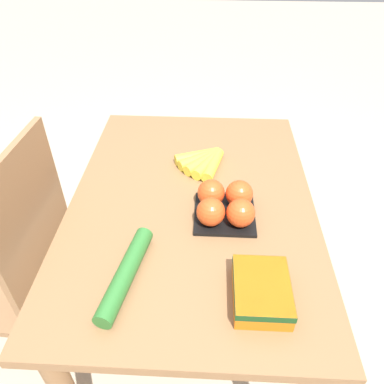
{
  "coord_description": "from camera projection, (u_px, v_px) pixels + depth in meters",
  "views": [
    {
      "loc": [
        -0.88,
        -0.05,
        1.51
      ],
      "look_at": [
        0.0,
        0.0,
        0.78
      ],
      "focal_mm": 35.0,
      "sensor_mm": 36.0,
      "label": 1
    }
  ],
  "objects": [
    {
      "name": "cucumber_near",
      "position": [
        126.0,
        273.0,
        0.91
      ],
      "size": [
        0.28,
        0.1,
        0.05
      ],
      "color": "#2D702D",
      "rests_on": "dining_table"
    },
    {
      "name": "carrot_bag",
      "position": [
        262.0,
        290.0,
        0.86
      ],
      "size": [
        0.17,
        0.13,
        0.05
      ],
      "color": "orange",
      "rests_on": "dining_table"
    },
    {
      "name": "tomato_pack",
      "position": [
        225.0,
        204.0,
        1.07
      ],
      "size": [
        0.18,
        0.18,
        0.09
      ],
      "color": "black",
      "rests_on": "dining_table"
    },
    {
      "name": "banana_bunch",
      "position": [
        205.0,
        161.0,
        1.28
      ],
      "size": [
        0.18,
        0.17,
        0.04
      ],
      "color": "brown",
      "rests_on": "dining_table"
    },
    {
      "name": "chair",
      "position": [
        16.0,
        269.0,
        1.25
      ],
      "size": [
        0.44,
        0.43,
        0.98
      ],
      "rotation": [
        0.0,
        0.0,
        3.08
      ],
      "color": "#8E6642",
      "rests_on": "ground_plane"
    },
    {
      "name": "ground_plane",
      "position": [
        192.0,
        330.0,
        1.64
      ],
      "size": [
        12.0,
        12.0,
        0.0
      ],
      "primitive_type": "plane",
      "color": "#B7A88E"
    },
    {
      "name": "dining_table",
      "position": [
        192.0,
        229.0,
        1.24
      ],
      "size": [
        1.06,
        0.75,
        0.75
      ],
      "color": "olive",
      "rests_on": "ground_plane"
    }
  ]
}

